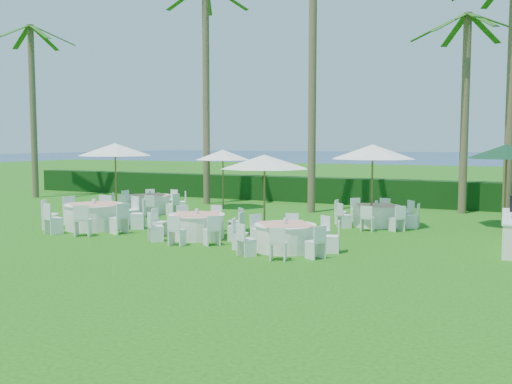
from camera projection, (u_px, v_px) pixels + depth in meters
ground at (171, 240)px, 16.88m from camera, size 120.00×120.00×0.00m
hedge at (311, 190)px, 27.60m from camera, size 34.00×1.00×1.20m
ocean at (475, 157)px, 108.46m from camera, size 260.00×260.00×0.00m
banquet_table_a at (94, 216)px, 19.02m from camera, size 3.34×3.34×1.01m
banquet_table_b at (197, 225)px, 17.16m from camera, size 2.95×2.95×0.90m
banquet_table_c at (285, 237)px, 15.19m from camera, size 2.86×2.86×0.88m
banquet_table_d at (150, 203)px, 23.31m from camera, size 2.98×2.98×0.90m
banquet_table_f at (376, 215)px, 19.69m from camera, size 2.89×2.89×0.89m
umbrella_a at (115, 150)px, 22.50m from camera, size 2.87×2.87×2.85m
umbrella_b at (265, 162)px, 17.66m from camera, size 2.85×2.85×2.51m
umbrella_c at (223, 155)px, 24.90m from camera, size 2.47×2.47×2.57m
umbrella_d at (373, 152)px, 19.13m from camera, size 2.84×2.84×2.82m
umbrella_green at (507, 151)px, 19.12m from camera, size 2.60×2.60×2.83m
palm_b at (206, 85)px, 26.37m from camera, size 4.41×4.09×10.15m
palm_c at (313, 40)px, 22.99m from camera, size 4.26×4.36×13.01m
palm_d at (465, 103)px, 22.86m from camera, size 4.40×4.01×8.03m
palm_e at (511, 83)px, 21.14m from camera, size 4.41×4.04×9.27m
palm_f at (33, 103)px, 29.54m from camera, size 4.20×4.39×8.92m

